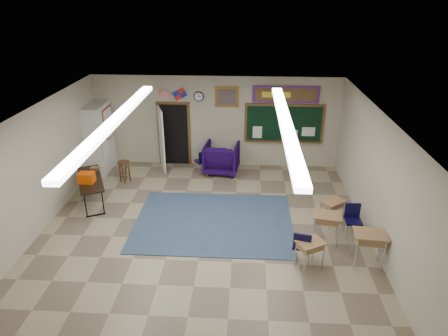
# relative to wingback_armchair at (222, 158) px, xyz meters

# --- Properties ---
(floor) EXTENTS (9.00, 9.00, 0.00)m
(floor) POSITION_rel_wingback_armchair_xyz_m (-0.21, -3.87, -0.49)
(floor) COLOR gray
(floor) RESTS_ON ground
(back_wall) EXTENTS (8.00, 0.04, 3.00)m
(back_wall) POSITION_rel_wingback_armchair_xyz_m (-0.21, 0.63, 1.01)
(back_wall) COLOR #B6AE94
(back_wall) RESTS_ON floor
(left_wall) EXTENTS (0.04, 9.00, 3.00)m
(left_wall) POSITION_rel_wingback_armchair_xyz_m (-4.21, -3.87, 1.01)
(left_wall) COLOR #B6AE94
(left_wall) RESTS_ON floor
(right_wall) EXTENTS (0.04, 9.00, 3.00)m
(right_wall) POSITION_rel_wingback_armchair_xyz_m (3.79, -3.87, 1.01)
(right_wall) COLOR #B6AE94
(right_wall) RESTS_ON floor
(ceiling) EXTENTS (8.00, 9.00, 0.04)m
(ceiling) POSITION_rel_wingback_armchair_xyz_m (-0.21, -3.87, 2.51)
(ceiling) COLOR silver
(ceiling) RESTS_ON back_wall
(area_rug) EXTENTS (4.00, 3.00, 0.02)m
(area_rug) POSITION_rel_wingback_armchair_xyz_m (-0.01, -3.07, -0.48)
(area_rug) COLOR #354766
(area_rug) RESTS_ON floor
(fluorescent_strips) EXTENTS (3.86, 6.00, 0.10)m
(fluorescent_strips) POSITION_rel_wingback_armchair_xyz_m (-0.21, -3.87, 2.45)
(fluorescent_strips) COLOR white
(fluorescent_strips) RESTS_ON ceiling
(doorway) EXTENTS (1.10, 0.89, 2.16)m
(doorway) POSITION_rel_wingback_armchair_xyz_m (-1.71, 0.48, 0.56)
(doorway) COLOR black
(doorway) RESTS_ON back_wall
(chalkboard) EXTENTS (2.55, 0.14, 1.30)m
(chalkboard) POSITION_rel_wingback_armchair_xyz_m (1.99, 0.59, 0.97)
(chalkboard) COLOR brown
(chalkboard) RESTS_ON back_wall
(bulletin_board) EXTENTS (2.10, 0.05, 0.55)m
(bulletin_board) POSITION_rel_wingback_armchair_xyz_m (1.99, 0.59, 1.96)
(bulletin_board) COLOR #A50E16
(bulletin_board) RESTS_ON back_wall
(framed_art_print) EXTENTS (0.75, 0.05, 0.65)m
(framed_art_print) POSITION_rel_wingback_armchair_xyz_m (0.14, 0.59, 1.86)
(framed_art_print) COLOR #96671D
(framed_art_print) RESTS_ON back_wall
(wall_clock) EXTENTS (0.32, 0.05, 0.32)m
(wall_clock) POSITION_rel_wingback_armchair_xyz_m (-0.76, 0.59, 1.86)
(wall_clock) COLOR black
(wall_clock) RESTS_ON back_wall
(wall_flags) EXTENTS (1.16, 0.06, 0.70)m
(wall_flags) POSITION_rel_wingback_armchair_xyz_m (-1.61, 0.57, 1.99)
(wall_flags) COLOR red
(wall_flags) RESTS_ON back_wall
(storage_cabinet) EXTENTS (0.59, 1.25, 2.20)m
(storage_cabinet) POSITION_rel_wingback_armchair_xyz_m (-3.93, -0.02, 0.60)
(storage_cabinet) COLOR silver
(storage_cabinet) RESTS_ON floor
(wingback_armchair) EXTENTS (1.17, 1.20, 0.99)m
(wingback_armchair) POSITION_rel_wingback_armchair_xyz_m (0.00, 0.00, 0.00)
(wingback_armchair) COLOR #160534
(wingback_armchair) RESTS_ON floor
(student_chair_reading) EXTENTS (0.55, 0.55, 0.80)m
(student_chair_reading) POSITION_rel_wingback_armchair_xyz_m (-0.63, -0.11, -0.09)
(student_chair_reading) COLOR black
(student_chair_reading) RESTS_ON floor
(student_chair_desk_a) EXTENTS (0.50, 0.50, 0.83)m
(student_chair_desk_a) POSITION_rel_wingback_armchair_xyz_m (2.04, -4.60, -0.08)
(student_chair_desk_a) COLOR black
(student_chair_desk_a) RESTS_ON floor
(student_chair_desk_b) EXTENTS (0.41, 0.41, 0.81)m
(student_chair_desk_b) POSITION_rel_wingback_armchair_xyz_m (3.38, -3.52, -0.09)
(student_chair_desk_b) COLOR black
(student_chair_desk_b) RESTS_ON floor
(student_desk_front_left) EXTENTS (0.70, 0.57, 0.76)m
(student_desk_front_left) POSITION_rel_wingback_armchair_xyz_m (2.69, -3.81, -0.07)
(student_desk_front_left) COLOR #976D46
(student_desk_front_left) RESTS_ON floor
(student_desk_front_right) EXTENTS (0.70, 0.67, 0.67)m
(student_desk_front_right) POSITION_rel_wingback_armchair_xyz_m (2.98, -2.97, -0.12)
(student_desk_front_right) COLOR #976D46
(student_desk_front_right) RESTS_ON floor
(student_desk_back_left) EXTENTS (0.70, 0.64, 0.67)m
(student_desk_back_left) POSITION_rel_wingback_armchair_xyz_m (2.17, -4.79, -0.12)
(student_desk_back_left) COLOR #976D46
(student_desk_back_left) RESTS_ON floor
(student_desk_back_right) EXTENTS (0.72, 0.56, 0.81)m
(student_desk_back_right) POSITION_rel_wingback_armchair_xyz_m (3.44, -4.62, -0.04)
(student_desk_back_right) COLOR #976D46
(student_desk_back_right) RESTS_ON floor
(folding_table) EXTENTS (1.29, 1.88, 1.02)m
(folding_table) POSITION_rel_wingback_armchair_xyz_m (-3.47, -2.23, -0.09)
(folding_table) COLOR black
(folding_table) RESTS_ON floor
(wooden_stool) EXTENTS (0.37, 0.37, 0.66)m
(wooden_stool) POSITION_rel_wingback_armchair_xyz_m (-2.95, -0.87, -0.15)
(wooden_stool) COLOR #452C14
(wooden_stool) RESTS_ON floor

